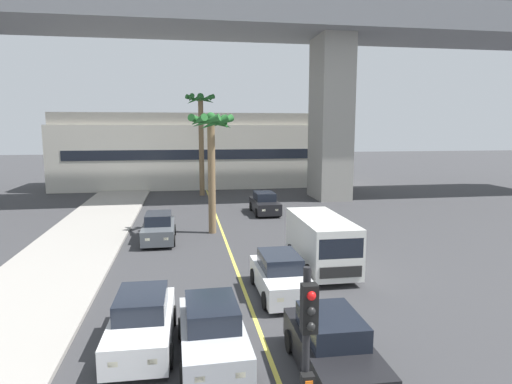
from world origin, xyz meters
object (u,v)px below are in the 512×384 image
Objects in this scene: car_queue_third at (280,276)px; palm_tree_near_median at (201,121)px; delivery_van at (321,241)px; palm_tree_mid_median at (211,138)px; car_queue_fifth at (212,332)px; traffic_light_median_near at (307,361)px; car_queue_front at (332,347)px; car_queue_sixth at (159,228)px; car_queue_second at (265,204)px; car_queue_fourth at (142,322)px.

car_queue_third is 0.44× the size of palm_tree_near_median.
palm_tree_mid_median is at bearing 119.43° from delivery_van.
traffic_light_median_near reaches higher than car_queue_fifth.
car_queue_front is 1.01× the size of car_queue_sixth.
car_queue_third is 1.00× the size of car_queue_sixth.
car_queue_fifth and car_queue_sixth have the same top height.
car_queue_front is 1.00× the size of car_queue_fifth.
car_queue_third is 0.78× the size of delivery_van.
car_queue_second is at bearing 43.29° from car_queue_sixth.
palm_tree_near_median reaches higher than car_queue_second.
delivery_van reaches higher than car_queue_sixth.
traffic_light_median_near is (1.15, -5.27, 1.99)m from car_queue_fifth.
delivery_van is 1.25× the size of traffic_light_median_near.
delivery_van reaches higher than car_queue_third.
car_queue_fourth is at bearing 155.24° from car_queue_front.
car_queue_front is at bearing -95.88° from car_queue_second.
car_queue_front is 1.00× the size of car_queue_fourth.
car_queue_fourth is 0.44× the size of palm_tree_near_median.
car_queue_third is 1.00× the size of car_queue_fourth.
palm_tree_mid_median reaches higher than traffic_light_median_near.
delivery_van is at bearing -89.52° from car_queue_second.
car_queue_second is 0.78× the size of delivery_van.
palm_tree_mid_median is at bearing 90.53° from traffic_light_median_near.
car_queue_second is 13.13m from delivery_van.
traffic_light_median_near reaches higher than car_queue_front.
car_queue_fifth is 8.64m from delivery_van.
palm_tree_mid_median reaches higher than car_queue_fifth.
car_queue_third is at bearing -85.71° from palm_tree_near_median.
car_queue_fifth is 1.01× the size of car_queue_sixth.
traffic_light_median_near reaches higher than car_queue_second.
delivery_van reaches higher than car_queue_fourth.
car_queue_fifth is 13.22m from car_queue_sixth.
delivery_van is 0.56× the size of palm_tree_near_median.
palm_tree_mid_median is (-4.32, 7.65, 4.39)m from delivery_van.
car_queue_front is 4.78m from traffic_light_median_near.
car_queue_front and car_queue_third have the same top height.
car_queue_sixth is at bearing 99.30° from car_queue_fifth.
car_queue_third is 0.98× the size of traffic_light_median_near.
palm_tree_mid_median is (-0.18, 19.73, 2.96)m from traffic_light_median_near.
traffic_light_median_near reaches higher than car_queue_third.
palm_tree_near_median reaches higher than car_queue_fourth.
car_queue_third is 10.15m from car_queue_sixth.
palm_tree_near_median is at bearing 94.29° from car_queue_third.
car_queue_fifth is (-5.17, -19.93, 0.00)m from car_queue_second.
palm_tree_near_median reaches higher than car_queue_front.
car_queue_third is (-2.32, -15.72, 0.00)m from car_queue_second.
traffic_light_median_near is at bearing -63.43° from car_queue_fourth.
traffic_light_median_near reaches higher than car_queue_fourth.
car_queue_third is 0.57× the size of palm_tree_mid_median.
car_queue_fourth is (-7.13, -18.98, 0.00)m from car_queue_second.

